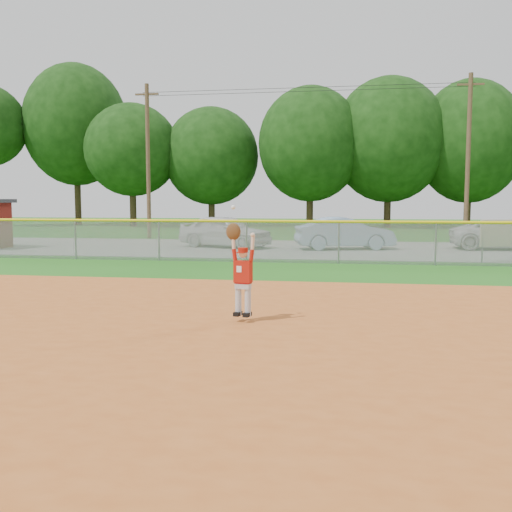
{
  "coord_description": "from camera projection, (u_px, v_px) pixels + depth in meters",
  "views": [
    {
      "loc": [
        3.61,
        -10.43,
        2.25
      ],
      "look_at": [
        1.75,
        1.2,
        1.1
      ],
      "focal_mm": 40.0,
      "sensor_mm": 36.0,
      "label": 1
    }
  ],
  "objects": [
    {
      "name": "outfield_fence",
      "position": [
        247.0,
        238.0,
        20.78
      ],
      "size": [
        40.06,
        0.1,
        1.55
      ],
      "color": "gray",
      "rests_on": "ground"
    },
    {
      "name": "car_white_b",
      "position": [
        504.0,
        235.0,
        25.85
      ],
      "size": [
        4.77,
        2.28,
        1.31
      ],
      "primitive_type": "imported",
      "rotation": [
        0.0,
        0.0,
        1.55
      ],
      "color": "silver",
      "rests_on": "parking_strip"
    },
    {
      "name": "ground",
      "position": [
        157.0,
        317.0,
        11.04
      ],
      "size": [
        120.0,
        120.0,
        0.0
      ],
      "primitive_type": "plane",
      "color": "#1F5D15",
      "rests_on": "ground"
    },
    {
      "name": "clay_infield",
      "position": [
        88.0,
        358.0,
        8.09
      ],
      "size": [
        24.0,
        16.0,
        0.04
      ],
      "primitive_type": "cube",
      "color": "#B0551F",
      "rests_on": "ground"
    },
    {
      "name": "sponsor_sign",
      "position": [
        503.0,
        234.0,
        20.54
      ],
      "size": [
        1.69,
        0.59,
        1.56
      ],
      "color": "gray",
      "rests_on": "ground"
    },
    {
      "name": "car_blue",
      "position": [
        344.0,
        233.0,
        25.94
      ],
      "size": [
        4.67,
        2.59,
        1.46
      ],
      "primitive_type": "imported",
      "rotation": [
        0.0,
        0.0,
        1.82
      ],
      "color": "#809FBF",
      "rests_on": "parking_strip"
    },
    {
      "name": "parking_strip",
      "position": [
        269.0,
        248.0,
        26.76
      ],
      "size": [
        44.0,
        10.0,
        0.03
      ],
      "primitive_type": "cube",
      "color": "slate",
      "rests_on": "ground"
    },
    {
      "name": "tree_line",
      "position": [
        316.0,
        137.0,
        47.41
      ],
      "size": [
        62.37,
        13.0,
        14.43
      ],
      "color": "#422D1C",
      "rests_on": "ground"
    },
    {
      "name": "car_white_a",
      "position": [
        225.0,
        231.0,
        27.04
      ],
      "size": [
        4.89,
        3.32,
        1.55
      ],
      "primitive_type": "imported",
      "rotation": [
        0.0,
        0.0,
        1.21
      ],
      "color": "silver",
      "rests_on": "parking_strip"
    },
    {
      "name": "power_lines",
      "position": [
        301.0,
        157.0,
        32.05
      ],
      "size": [
        19.4,
        0.24,
        9.0
      ],
      "color": "#4C3823",
      "rests_on": "ground"
    },
    {
      "name": "ballplayer",
      "position": [
        242.0,
        270.0,
        10.38
      ],
      "size": [
        0.57,
        0.29,
        2.02
      ],
      "color": "silver",
      "rests_on": "ground"
    }
  ]
}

